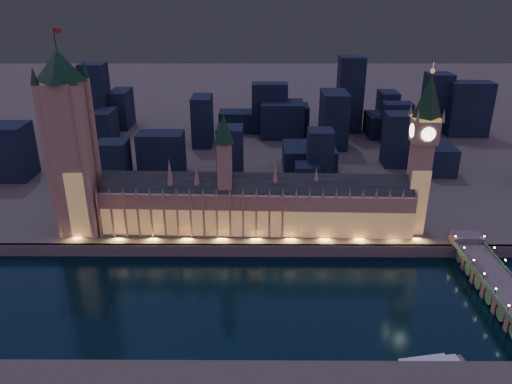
{
  "coord_description": "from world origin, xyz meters",
  "views": [
    {
      "loc": [
        6.58,
        -233.41,
        160.13
      ],
      "look_at": [
        5.0,
        55.0,
        38.0
      ],
      "focal_mm": 35.0,
      "sensor_mm": 36.0,
      "label": 1
    }
  ],
  "objects_px": {
    "victoria_tower": "(70,137)",
    "westminster_bridge": "(498,288)",
    "elizabeth_tower": "(423,142)",
    "river_boat": "(424,366)",
    "palace_of_westminster": "(255,204)"
  },
  "relations": [
    {
      "from": "palace_of_westminster",
      "to": "elizabeth_tower",
      "type": "relative_size",
      "value": 1.86
    },
    {
      "from": "westminster_bridge",
      "to": "river_boat",
      "type": "bearing_deg",
      "value": -136.08
    },
    {
      "from": "victoria_tower",
      "to": "elizabeth_tower",
      "type": "bearing_deg",
      "value": -0.0
    },
    {
      "from": "palace_of_westminster",
      "to": "westminster_bridge",
      "type": "bearing_deg",
      "value": -26.1
    },
    {
      "from": "victoria_tower",
      "to": "westminster_bridge",
      "type": "distance_m",
      "value": 264.11
    },
    {
      "from": "river_boat",
      "to": "elizabeth_tower",
      "type": "bearing_deg",
      "value": 77.18
    },
    {
      "from": "victoria_tower",
      "to": "westminster_bridge",
      "type": "relative_size",
      "value": 1.13
    },
    {
      "from": "elizabeth_tower",
      "to": "palace_of_westminster",
      "type": "bearing_deg",
      "value": -179.91
    },
    {
      "from": "elizabeth_tower",
      "to": "westminster_bridge",
      "type": "relative_size",
      "value": 0.96
    },
    {
      "from": "river_boat",
      "to": "victoria_tower",
      "type": "bearing_deg",
      "value": 147.84
    },
    {
      "from": "palace_of_westminster",
      "to": "elizabeth_tower",
      "type": "xyz_separation_m",
      "value": [
        103.72,
        0.17,
        42.35
      ]
    },
    {
      "from": "victoria_tower",
      "to": "westminster_bridge",
      "type": "xyz_separation_m",
      "value": [
        247.36,
        -65.37,
        -65.54
      ]
    },
    {
      "from": "victoria_tower",
      "to": "elizabeth_tower",
      "type": "height_order",
      "value": "victoria_tower"
    },
    {
      "from": "elizabeth_tower",
      "to": "river_boat",
      "type": "distance_m",
      "value": 140.13
    },
    {
      "from": "westminster_bridge",
      "to": "river_boat",
      "type": "relative_size",
      "value": 2.62
    }
  ]
}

